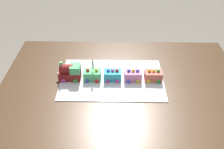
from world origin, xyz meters
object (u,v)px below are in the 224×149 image
object	(u,v)px
cake_car_gondola_turquoise	(113,75)
cake_car_tanker_mint_green	(92,75)
cake_locomotive	(70,72)
cake_car_flatbed_coral	(153,76)
birthday_candle	(93,64)
dining_table	(122,99)
cake_car_hopper_bubblegum	(133,75)

from	to	relation	value
cake_car_gondola_turquoise	cake_car_tanker_mint_green	bearing A→B (deg)	180.00
cake_locomotive	cake_car_gondola_turquoise	size ratio (longest dim) A/B	1.40
cake_car_flatbed_coral	birthday_candle	distance (m)	0.36
dining_table	cake_car_gondola_turquoise	distance (m)	0.16
cake_car_gondola_turquoise	cake_car_flatbed_coral	xyz separation A→B (m)	(0.24, 0.00, 0.00)
cake_car_tanker_mint_green	cake_car_hopper_bubblegum	world-z (taller)	same
dining_table	cake_car_flatbed_coral	size ratio (longest dim) A/B	14.00
cake_car_gondola_turquoise	cake_car_hopper_bubblegum	size ratio (longest dim) A/B	1.00
cake_car_hopper_bubblegum	cake_car_flatbed_coral	distance (m)	0.12
cake_car_flatbed_coral	birthday_candle	world-z (taller)	birthday_candle
cake_locomotive	cake_car_tanker_mint_green	size ratio (longest dim) A/B	1.40
birthday_candle	cake_car_hopper_bubblegum	bearing A→B (deg)	0.00
cake_car_tanker_mint_green	dining_table	bearing A→B (deg)	-15.46
cake_car_flatbed_coral	cake_car_hopper_bubblegum	bearing A→B (deg)	180.00
cake_car_gondola_turquoise	birthday_candle	xyz separation A→B (m)	(-0.11, -0.00, 0.07)
dining_table	cake_locomotive	bearing A→B (deg)	170.98
cake_locomotive	birthday_candle	xyz separation A→B (m)	(0.14, -0.00, 0.06)
dining_table	birthday_candle	distance (m)	0.28
cake_locomotive	cake_car_gondola_turquoise	bearing A→B (deg)	0.00
cake_car_gondola_turquoise	birthday_candle	size ratio (longest dim) A/B	1.50
dining_table	cake_car_tanker_mint_green	size ratio (longest dim) A/B	14.00
cake_car_hopper_bubblegum	cake_car_flatbed_coral	world-z (taller)	same
cake_locomotive	dining_table	bearing A→B (deg)	-9.02
cake_car_gondola_turquoise	cake_car_flatbed_coral	distance (m)	0.24
cake_car_gondola_turquoise	cake_car_flatbed_coral	world-z (taller)	same
cake_locomotive	cake_car_gondola_turquoise	distance (m)	0.25
cake_locomotive	cake_car_gondola_turquoise	xyz separation A→B (m)	(0.25, 0.00, -0.02)
cake_locomotive	cake_car_flatbed_coral	bearing A→B (deg)	0.00
cake_car_flatbed_coral	cake_car_tanker_mint_green	bearing A→B (deg)	180.00
cake_car_flatbed_coral	dining_table	bearing A→B (deg)	-165.10
cake_car_tanker_mint_green	cake_car_gondola_turquoise	size ratio (longest dim) A/B	1.00
cake_car_tanker_mint_green	birthday_candle	world-z (taller)	birthday_candle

